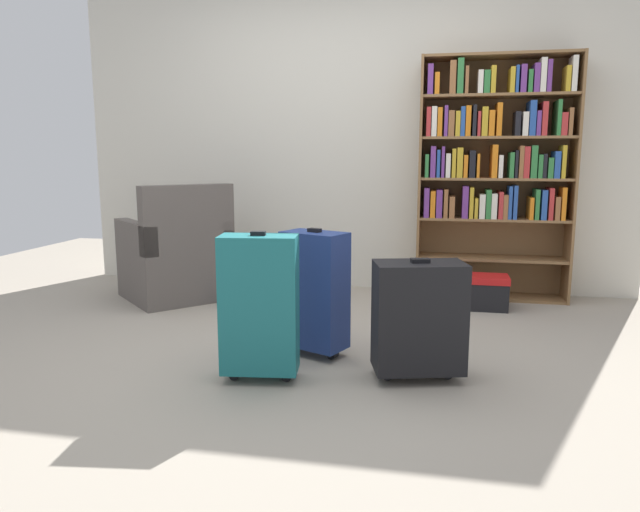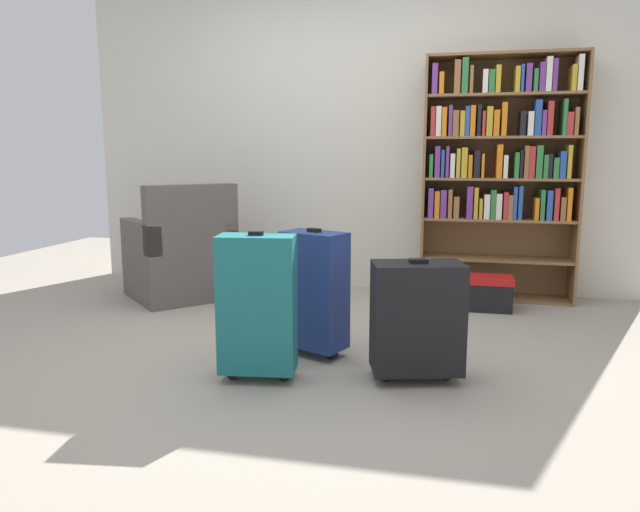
% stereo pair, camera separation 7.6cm
% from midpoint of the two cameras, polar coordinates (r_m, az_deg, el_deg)
% --- Properties ---
extents(ground_plane, '(8.08, 8.08, 0.00)m').
position_cam_midpoint_polar(ground_plane, '(3.33, -2.88, -9.68)').
color(ground_plane, '#9E9384').
extents(back_wall, '(4.61, 0.10, 2.60)m').
position_cam_midpoint_polar(back_wall, '(4.98, 2.47, 11.93)').
color(back_wall, beige).
rests_on(back_wall, ground).
extents(bookshelf, '(1.15, 0.31, 1.85)m').
position_cam_midpoint_polar(bookshelf, '(4.71, 16.13, 8.76)').
color(bookshelf, brown).
rests_on(bookshelf, ground).
extents(armchair, '(0.99, 0.99, 0.90)m').
position_cam_midpoint_polar(armchair, '(4.70, -14.22, -0.26)').
color(armchair, '#59514C').
rests_on(armchair, ground).
extents(mug, '(0.12, 0.08, 0.10)m').
position_cam_midpoint_polar(mug, '(4.45, -9.55, -4.20)').
color(mug, '#1959A5').
rests_on(mug, ground).
extents(storage_box, '(0.36, 0.24, 0.25)m').
position_cam_midpoint_polar(storage_box, '(4.44, 15.06, -3.31)').
color(storage_box, black).
rests_on(storage_box, ground).
extents(suitcase_black, '(0.49, 0.35, 0.61)m').
position_cam_midpoint_polar(suitcase_black, '(2.95, 8.85, -5.87)').
color(suitcase_black, black).
rests_on(suitcase_black, ground).
extents(suitcase_navy_blue, '(0.40, 0.32, 0.72)m').
position_cam_midpoint_polar(suitcase_navy_blue, '(3.25, -1.20, -3.34)').
color(suitcase_navy_blue, navy).
rests_on(suitcase_navy_blue, ground).
extents(suitcase_teal, '(0.40, 0.25, 0.75)m').
position_cam_midpoint_polar(suitcase_teal, '(2.90, -6.66, -4.70)').
color(suitcase_teal, '#19666B').
rests_on(suitcase_teal, ground).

